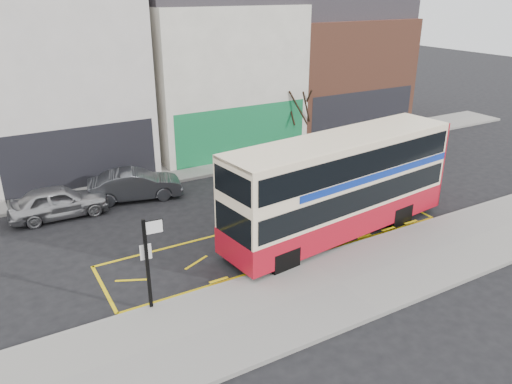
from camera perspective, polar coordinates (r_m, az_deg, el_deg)
ground at (r=19.04m, az=5.19°, el=-7.40°), size 120.00×120.00×0.00m
pavement at (r=17.46m, az=9.57°, el=-10.38°), size 40.00×4.00×0.15m
kerb at (r=18.74m, az=5.85°, el=-7.69°), size 40.00×0.15×0.15m
far_pavement at (r=27.87m, az=-7.82°, el=2.57°), size 50.00×3.00×0.15m
road_markings at (r=20.19m, az=2.59°, el=-5.46°), size 14.00×3.40×0.01m
terrace_left at (r=28.98m, az=-21.90°, el=12.69°), size 8.00×8.01×11.80m
terrace_green_shop at (r=31.60m, az=-5.15°, el=14.39°), size 9.00×8.01×11.30m
terrace_right at (r=36.36m, az=8.25°, el=14.51°), size 9.00×8.01×10.30m
double_decker_bus at (r=20.07m, az=9.67°, el=0.85°), size 10.54×3.55×4.13m
bus_stop_post at (r=15.46m, az=-12.18°, el=-7.08°), size 0.74×0.16×3.01m
car_silver at (r=23.51m, az=-21.63°, el=-1.03°), size 4.25×1.82×1.43m
car_grey at (r=24.41m, az=-13.65°, el=0.81°), size 4.56×2.44×1.43m
car_white at (r=29.92m, az=10.35°, el=5.00°), size 4.87×2.71×1.33m
street_tree_right at (r=30.53m, az=4.82°, el=10.73°), size 2.24×2.24×4.84m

